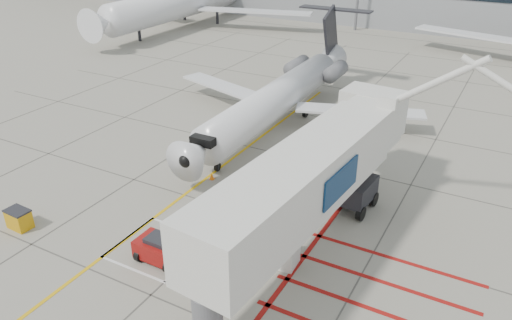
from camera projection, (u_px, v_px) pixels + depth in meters
The scene contains 9 objects.
ground_plane at pixel (200, 248), 25.91m from camera, with size 260.00×260.00×0.00m, color gray.
regional_jet at pixel (264, 88), 37.20m from camera, with size 22.90×28.87×7.57m, color silver, non-canonical shape.
jet_bridge at pixel (300, 194), 22.98m from camera, with size 9.56×20.17×8.07m, color silver, non-canonical shape.
pushback_tug at pixel (161, 248), 24.76m from camera, with size 2.45×1.53×1.43m, color maroon, non-canonical shape.
spill_bin at pixel (19, 219), 27.37m from camera, with size 1.31×0.87×1.13m, color #CB8F0B, non-canonical shape.
baggage_cart at pixel (294, 213), 27.88m from camera, with size 1.74×1.10×1.10m, color #58585D, non-canonical shape.
ground_power_unit at pixel (277, 248), 24.59m from camera, with size 2.09×1.22×1.65m, color silver, non-canonical shape.
cone_nose at pixel (212, 176), 32.45m from camera, with size 0.32×0.32×0.44m, color orange.
cone_side at pixel (327, 190), 30.87m from camera, with size 0.34×0.34×0.47m, color #DA4F0B.
Camera 1 is at (12.68, -17.04, 15.80)m, focal length 35.00 mm.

